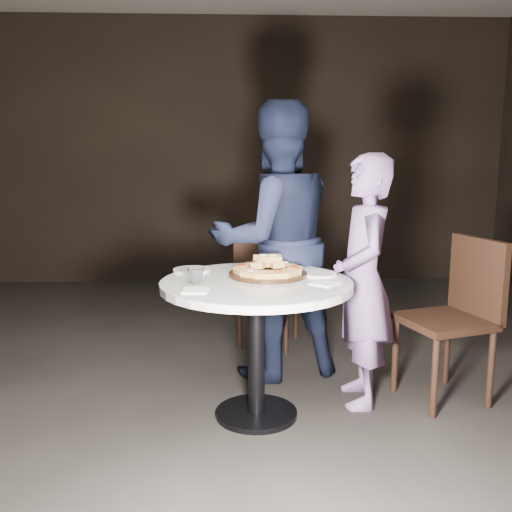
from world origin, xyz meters
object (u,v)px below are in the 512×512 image
(focaccia_pile, at_px, (268,267))
(diner_teal, at_px, (363,281))
(chair_far, at_px, (266,282))
(chair_right, at_px, (459,307))
(water_glass, at_px, (196,276))
(serving_board, at_px, (268,274))
(diner_navy, at_px, (275,242))
(table, at_px, (256,307))

(focaccia_pile, distance_m, diner_teal, 0.58)
(chair_far, relative_size, chair_right, 0.92)
(focaccia_pile, bearing_deg, water_glass, -155.35)
(chair_far, height_order, diner_teal, diner_teal)
(serving_board, xyz_separation_m, diner_navy, (0.08, 0.53, 0.11))
(water_glass, relative_size, diner_navy, 0.05)
(table, bearing_deg, serving_board, 60.22)
(serving_board, height_order, chair_right, chair_right)
(water_glass, distance_m, chair_far, 1.35)
(focaccia_pile, height_order, chair_right, chair_right)
(chair_far, bearing_deg, water_glass, 88.03)
(water_glass, height_order, diner_navy, diner_navy)
(chair_far, height_order, diner_navy, diner_navy)
(serving_board, height_order, water_glass, water_glass)
(focaccia_pile, relative_size, chair_far, 0.45)
(table, height_order, chair_far, chair_far)
(table, bearing_deg, focaccia_pile, 61.20)
(water_glass, distance_m, chair_right, 1.61)
(water_glass, bearing_deg, serving_board, 24.09)
(diner_navy, xyz_separation_m, diner_teal, (0.49, -0.48, -0.17))
(water_glass, distance_m, diner_teal, 1.00)
(chair_right, distance_m, diner_teal, 0.62)
(chair_far, distance_m, chair_right, 1.48)
(serving_board, xyz_separation_m, chair_far, (0.05, 1.06, -0.28))
(table, relative_size, focaccia_pile, 3.27)
(chair_far, distance_m, diner_navy, 0.65)
(serving_board, height_order, chair_far, chair_far)
(diner_teal, bearing_deg, water_glass, -75.29)
(table, distance_m, diner_navy, 0.73)
(serving_board, height_order, diner_teal, diner_teal)
(chair_far, relative_size, diner_navy, 0.50)
(diner_navy, bearing_deg, chair_far, -103.31)
(diner_teal, bearing_deg, table, -73.12)
(serving_board, relative_size, focaccia_pile, 1.11)
(table, xyz_separation_m, focaccia_pile, (0.07, 0.13, 0.20))
(water_glass, xyz_separation_m, chair_far, (0.46, 1.24, -0.32))
(table, distance_m, serving_board, 0.22)
(focaccia_pile, height_order, chair_far, focaccia_pile)
(chair_far, xyz_separation_m, chair_right, (1.11, -0.97, 0.05))
(water_glass, distance_m, diner_navy, 0.87)
(chair_right, bearing_deg, serving_board, -103.07)
(chair_right, height_order, diner_navy, diner_navy)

